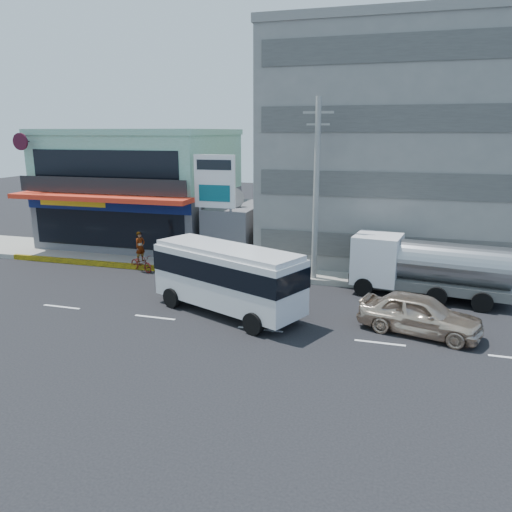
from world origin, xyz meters
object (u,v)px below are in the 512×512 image
Objects in this scene: utility_pole_near at (316,191)px; tanker_truck at (424,266)px; concrete_building at (398,151)px; shop_building at (143,190)px; minibus at (227,274)px; sedan at (420,314)px; satellite_dish at (233,206)px; motorcycle_rider at (141,258)px; billboard at (215,188)px.

utility_pole_near reaches higher than tanker_truck.
shop_building is at bearing -176.65° from concrete_building.
minibus is at bearing -117.01° from utility_pole_near.
sedan is 0.63× the size of tanker_truck.
tanker_truck reaches higher than sedan.
concrete_building is 1.60× the size of utility_pole_near.
minibus is (2.99, -9.50, -1.69)m from satellite_dish.
satellite_dish reaches higher than motorcycle_rider.
shop_building reaches higher than tanker_truck.
billboard is 12.97m from tanker_truck.
billboard is at bearing 167.46° from tanker_truck.
billboard is 0.87× the size of tanker_truck.
motorcycle_rider is at bearing -176.71° from utility_pole_near.
utility_pole_near is 11.32m from motorcycle_rider.
concrete_building is 14.91m from sedan.
satellite_dish is (-10.00, -4.00, -3.42)m from concrete_building.
satellite_dish is at bearing 107.49° from minibus.
tanker_truck is (12.25, -2.72, -3.30)m from billboard.
concrete_building is 2.03× the size of minibus.
satellite_dish is at bearing 43.41° from motorcycle_rider.
billboard reaches higher than minibus.
sedan is at bearing -18.40° from motorcycle_rider.
tanker_truck is at bearing -9.14° from utility_pole_near.
utility_pole_near is at bearing 170.86° from tanker_truck.
shop_building is 21.25m from tanker_truck.
minibus is 0.99× the size of tanker_truck.
satellite_dish is 6.71m from motorcycle_rider.
shop_building reaches higher than motorcycle_rider.
billboard is 0.87× the size of minibus.
minibus reaches higher than motorcycle_rider.
satellite_dish reaches higher than tanker_truck.
utility_pole_near is at bearing 58.07° from sedan.
concrete_building reaches higher than satellite_dish.
shop_building is 0.77× the size of concrete_building.
concrete_building is 2.32× the size of billboard.
shop_building is at bearing 72.56° from sedan.
shop_building is at bearing 154.94° from utility_pole_near.
concrete_building is 2.01× the size of tanker_truck.
shop_building is at bearing 159.28° from tanker_truck.
minibus reaches higher than tanker_truck.
shop_building is 2.48× the size of sedan.
concrete_building reaches higher than motorcycle_rider.
billboard is 0.69× the size of utility_pole_near.
tanker_truck is at bearing -12.54° from billboard.
utility_pole_near is 7.38m from minibus.
utility_pole_near is at bearing -117.76° from concrete_building.
concrete_building is at bearing 21.80° from satellite_dish.
tanker_truck is at bearing -20.72° from shop_building.
sedan is at bearing -32.56° from shop_building.
sedan is 5.04m from tanker_truck.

